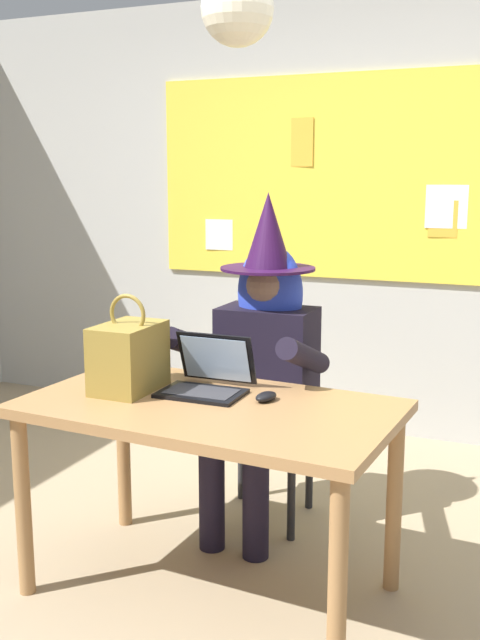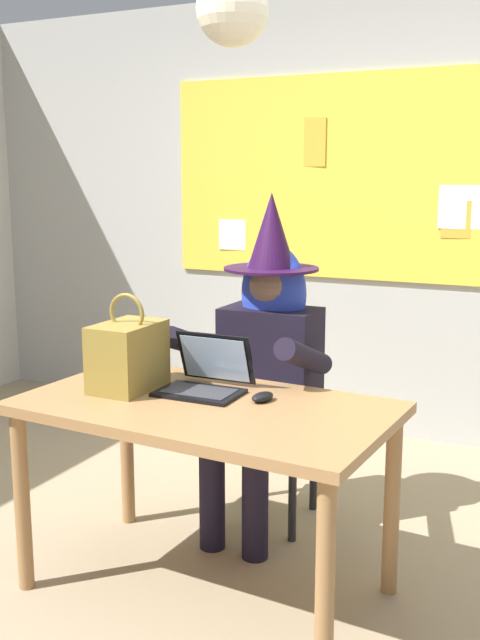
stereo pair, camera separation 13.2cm
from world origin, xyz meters
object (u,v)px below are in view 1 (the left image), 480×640
person_costumed (262,349)px  handbag (129,356)px  computer_mouse (266,397)px  chair_at_desk (270,405)px  desk_main (209,428)px  laptop (207,379)px

person_costumed → handbag: 0.67m
computer_mouse → handbag: (-0.54, -0.07, 0.12)m
computer_mouse → chair_at_desk: bearing=123.6°
chair_at_desk → person_costumed: 0.32m
person_costumed → desk_main: bearing=3.3°
computer_mouse → person_costumed: bearing=127.1°
chair_at_desk → computer_mouse: (0.23, -0.64, 0.24)m
laptop → chair_at_desk: bearing=86.5°
desk_main → handbag: handbag is taller
desk_main → person_costumed: bearing=93.3°
desk_main → computer_mouse: (0.18, 0.11, 0.11)m
chair_at_desk → laptop: bearing=-7.5°
desk_main → laptop: 0.21m
chair_at_desk → desk_main: bearing=-1.6°
desk_main → computer_mouse: size_ratio=13.42×
desk_main → chair_at_desk: chair_at_desk is taller
desk_main → handbag: bearing=174.6°
computer_mouse → desk_main: bearing=-135.6°
chair_at_desk → computer_mouse: size_ratio=8.82×
desk_main → chair_at_desk: (-0.04, 0.74, -0.13)m
person_costumed → chair_at_desk: bearing=-176.8°
laptop → handbag: bearing=-160.9°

